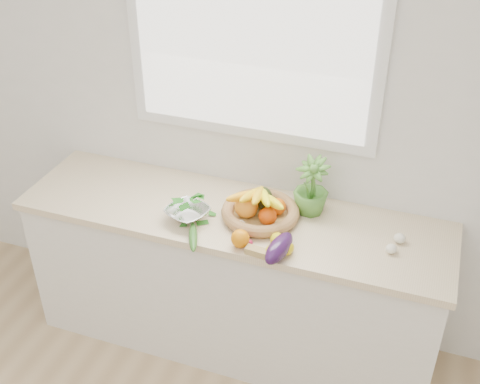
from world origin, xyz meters
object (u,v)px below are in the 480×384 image
(cucumber, at_px, (193,237))
(fruit_basket, at_px, (260,208))
(apple, at_px, (250,211))
(eggplant, at_px, (279,248))
(potted_herb, at_px, (311,187))
(colander_with_spinach, at_px, (187,210))

(cucumber, distance_m, fruit_basket, 0.38)
(apple, xyz_separation_m, eggplant, (0.23, -0.26, 0.01))
(apple, height_order, eggplant, eggplant)
(apple, bearing_deg, potted_herb, 28.40)
(eggplant, xyz_separation_m, fruit_basket, (-0.18, 0.27, 0.01))
(eggplant, distance_m, fruit_basket, 0.32)
(fruit_basket, xyz_separation_m, colander_with_spinach, (-0.34, -0.14, 0.00))
(eggplant, xyz_separation_m, potted_herb, (0.05, 0.41, 0.10))
(apple, height_order, cucumber, apple)
(apple, distance_m, cucumber, 0.34)
(cucumber, bearing_deg, apple, 55.76)
(colander_with_spinach, bearing_deg, fruit_basket, 22.44)
(colander_with_spinach, bearing_deg, potted_herb, 26.39)
(potted_herb, bearing_deg, fruit_basket, -148.17)
(cucumber, bearing_deg, colander_with_spinach, 122.42)
(fruit_basket, bearing_deg, potted_herb, 31.83)
(eggplant, height_order, potted_herb, potted_herb)
(cucumber, height_order, potted_herb, potted_herb)
(fruit_basket, height_order, colander_with_spinach, fruit_basket)
(potted_herb, xyz_separation_m, colander_with_spinach, (-0.56, -0.28, -0.09))
(eggplant, height_order, colander_with_spinach, colander_with_spinach)
(eggplant, height_order, fruit_basket, fruit_basket)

